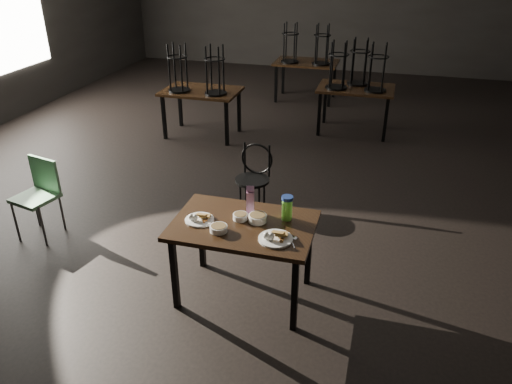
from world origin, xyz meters
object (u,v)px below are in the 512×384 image
(water_bottle, at_px, (287,208))
(bentwood_chair, at_px, (254,174))
(juice_carton, at_px, (250,200))
(school_chair, at_px, (39,191))
(main_table, at_px, (243,231))

(water_bottle, relative_size, bentwood_chair, 0.26)
(juice_carton, bearing_deg, school_chair, 173.80)
(main_table, height_order, bentwood_chair, bentwood_chair)
(juice_carton, height_order, school_chair, juice_carton)
(juice_carton, distance_m, bentwood_chair, 1.40)
(juice_carton, height_order, water_bottle, juice_carton)
(juice_carton, height_order, bentwood_chair, juice_carton)
(water_bottle, xyz_separation_m, school_chair, (-2.73, 0.28, -0.35))
(main_table, bearing_deg, bentwood_chair, 102.32)
(bentwood_chair, bearing_deg, juice_carton, -72.89)
(school_chair, bearing_deg, main_table, 2.17)
(main_table, height_order, juice_carton, juice_carton)
(main_table, distance_m, school_chair, 2.45)
(main_table, distance_m, bentwood_chair, 1.55)
(main_table, height_order, school_chair, school_chair)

